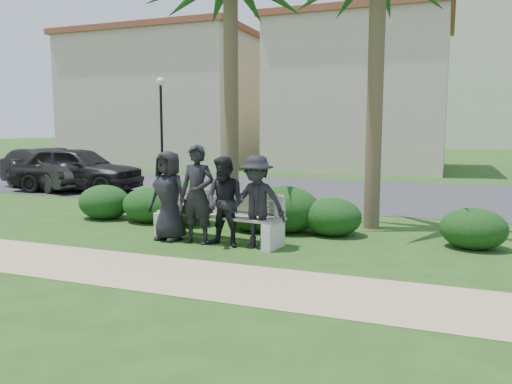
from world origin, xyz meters
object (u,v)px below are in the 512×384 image
(street_lamp, at_px, (161,108))
(man_c, at_px, (225,202))
(car_b, at_px, (48,169))
(park_bench, at_px, (218,219))
(man_b, at_px, (197,195))
(man_a, at_px, (169,196))
(car_a, at_px, (77,169))
(man_d, at_px, (257,202))

(street_lamp, bearing_deg, man_c, -54.27)
(man_c, relative_size, car_b, 0.38)
(park_bench, relative_size, man_b, 1.46)
(man_a, bearing_deg, car_a, 152.58)
(man_c, distance_m, car_a, 9.23)
(man_b, distance_m, man_c, 0.57)
(man_a, distance_m, man_b, 0.61)
(man_d, bearing_deg, car_b, 150.75)
(man_c, relative_size, car_a, 0.36)
(street_lamp, distance_m, park_bench, 14.55)
(man_b, xyz_separation_m, man_c, (0.56, -0.05, -0.09))
(man_b, bearing_deg, street_lamp, 122.52)
(car_a, bearing_deg, car_b, 77.02)
(man_b, xyz_separation_m, car_b, (-8.40, 5.31, -0.19))
(car_b, bearing_deg, man_d, -100.89)
(man_b, distance_m, car_a, 8.74)
(man_b, bearing_deg, car_b, 146.18)
(man_b, relative_size, car_b, 0.42)
(man_c, bearing_deg, park_bench, 137.68)
(man_b, bearing_deg, man_c, -6.33)
(man_d, height_order, car_a, man_d)
(street_lamp, height_order, man_b, street_lamp)
(car_a, xyz_separation_m, car_b, (-1.33, 0.17, -0.05))
(man_b, xyz_separation_m, car_a, (-7.07, 5.15, -0.14))
(street_lamp, xyz_separation_m, park_bench, (8.32, -11.66, -2.55))
(man_a, xyz_separation_m, man_c, (1.17, -0.09, -0.04))
(park_bench, xyz_separation_m, man_b, (-0.24, -0.31, 0.48))
(park_bench, relative_size, man_c, 1.64)
(man_a, xyz_separation_m, car_a, (-6.46, 5.10, -0.08))
(car_b, bearing_deg, street_lamp, 15.39)
(man_d, xyz_separation_m, car_a, (-8.17, 5.11, -0.06))
(man_c, relative_size, man_d, 0.98)
(man_b, relative_size, man_d, 1.10)
(park_bench, xyz_separation_m, man_c, (0.32, -0.36, 0.39))
(park_bench, relative_size, car_b, 0.62)
(car_a, bearing_deg, man_c, -130.02)
(man_c, height_order, car_a, man_c)
(car_a, bearing_deg, man_a, -134.08)
(man_a, bearing_deg, man_d, 10.52)
(man_d, height_order, car_b, man_d)
(park_bench, bearing_deg, man_c, -39.48)
(man_b, distance_m, man_d, 1.11)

